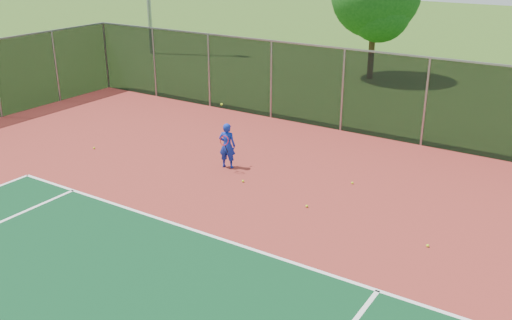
{
  "coord_description": "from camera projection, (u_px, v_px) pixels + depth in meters",
  "views": [
    {
      "loc": [
        5.18,
        -6.45,
        6.6
      ],
      "look_at": [
        -2.19,
        5.0,
        1.3
      ],
      "focal_mm": 40.0,
      "sensor_mm": 36.0,
      "label": 1
    }
  ],
  "objects": [
    {
      "name": "court_apron",
      "position": [
        267.0,
        285.0,
        11.63
      ],
      "size": [
        30.0,
        20.0,
        0.02
      ],
      "primitive_type": "cube",
      "color": "maroon",
      "rests_on": "ground"
    },
    {
      "name": "practice_ball_2",
      "position": [
        352.0,
        183.0,
        16.36
      ],
      "size": [
        0.07,
        0.07,
        0.07
      ],
      "primitive_type": "sphere",
      "color": "#C7E11A",
      "rests_on": "court_apron"
    },
    {
      "name": "practice_ball_4",
      "position": [
        307.0,
        206.0,
        14.94
      ],
      "size": [
        0.07,
        0.07,
        0.07
      ],
      "primitive_type": "sphere",
      "color": "#C7E11A",
      "rests_on": "court_apron"
    },
    {
      "name": "practice_ball_1",
      "position": [
        94.0,
        148.0,
        19.08
      ],
      "size": [
        0.07,
        0.07,
        0.07
      ],
      "primitive_type": "sphere",
      "color": "#C7E11A",
      "rests_on": "court_apron"
    },
    {
      "name": "practice_ball_3",
      "position": [
        243.0,
        181.0,
        16.48
      ],
      "size": [
        0.07,
        0.07,
        0.07
      ],
      "primitive_type": "sphere",
      "color": "#C7E11A",
      "rests_on": "court_apron"
    },
    {
      "name": "tennis_player",
      "position": [
        227.0,
        145.0,
        17.31
      ],
      "size": [
        0.6,
        0.65,
        1.98
      ],
      "color": "#112AA5",
      "rests_on": "court_apron"
    },
    {
      "name": "fence_back",
      "position": [
        426.0,
        101.0,
        18.9
      ],
      "size": [
        30.0,
        0.06,
        3.03
      ],
      "color": "black",
      "rests_on": "court_apron"
    },
    {
      "name": "practice_ball_0",
      "position": [
        428.0,
        246.0,
        13.01
      ],
      "size": [
        0.07,
        0.07,
        0.07
      ],
      "primitive_type": "sphere",
      "color": "#C7E11A",
      "rests_on": "court_apron"
    }
  ]
}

